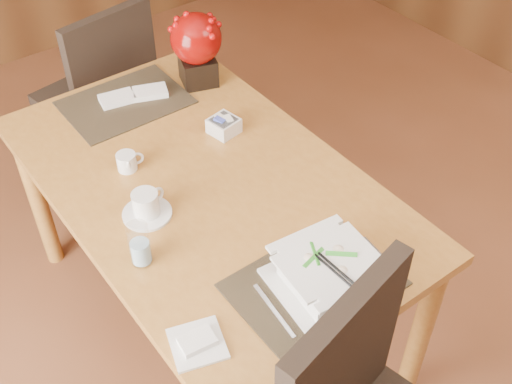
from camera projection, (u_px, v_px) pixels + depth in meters
dining_table at (207, 201)px, 2.19m from camera, size 0.90×1.50×0.75m
placemat_near at (313, 284)px, 1.80m from camera, size 0.45×0.33×0.01m
placemat_far at (125, 102)px, 2.44m from camera, size 0.45×0.33×0.01m
soup_setting at (327, 274)px, 1.75m from camera, size 0.31×0.31×0.11m
coffee_cup at (146, 206)px, 1.98m from camera, size 0.16×0.16×0.09m
water_glass at (139, 244)px, 1.81m from camera, size 0.06×0.06×0.14m
creamer_jug at (127, 162)px, 2.14m from camera, size 0.10×0.10×0.06m
sugar_caddy at (224, 126)px, 2.29m from camera, size 0.11×0.11×0.06m
berry_decor at (196, 45)px, 2.44m from camera, size 0.20×0.20×0.29m
napkins_far at (136, 95)px, 2.45m from camera, size 0.27×0.16×0.02m
bread_plate at (197, 344)px, 1.65m from camera, size 0.17×0.17×0.01m
far_chair at (103, 90)px, 2.89m from camera, size 0.51×0.51×0.95m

